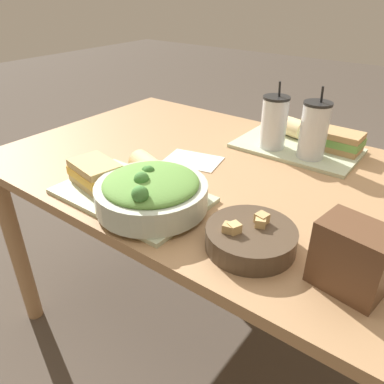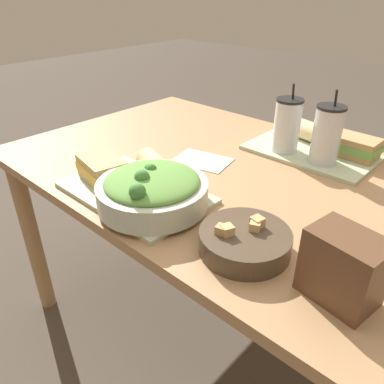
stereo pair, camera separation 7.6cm
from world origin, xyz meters
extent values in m
plane|color=#4C4238|center=(0.00, 0.00, 0.00)|extent=(12.00, 12.00, 0.00)
cube|color=#A37A51|center=(0.00, 0.00, 0.71)|extent=(1.44, 0.90, 0.03)
cylinder|color=#A37A51|center=(-0.66, -0.39, 0.35)|extent=(0.06, 0.06, 0.70)
cylinder|color=#A37A51|center=(-0.66, 0.39, 0.35)|extent=(0.06, 0.06, 0.70)
cube|color=#B2BC99|center=(-0.11, -0.30, 0.73)|extent=(0.40, 0.25, 0.01)
cube|color=#B2BC99|center=(0.11, 0.27, 0.73)|extent=(0.40, 0.25, 0.01)
cylinder|color=beige|center=(-0.02, -0.31, 0.77)|extent=(0.28, 0.28, 0.06)
ellipsoid|color=#5B8E3D|center=(-0.02, -0.31, 0.80)|extent=(0.23, 0.23, 0.04)
sphere|color=#427F38|center=(-0.02, -0.34, 0.82)|extent=(0.04, 0.04, 0.04)
sphere|color=#38702D|center=(-0.04, -0.29, 0.82)|extent=(0.03, 0.03, 0.03)
sphere|color=#38702D|center=(-0.05, -0.29, 0.82)|extent=(0.03, 0.03, 0.03)
sphere|color=#427F38|center=(0.02, -0.39, 0.82)|extent=(0.04, 0.04, 0.04)
cube|color=beige|center=(0.01, -0.36, 0.81)|extent=(0.05, 0.05, 0.01)
cube|color=beige|center=(-0.04, -0.31, 0.81)|extent=(0.05, 0.05, 0.01)
cylinder|color=#473828|center=(0.25, -0.29, 0.75)|extent=(0.19, 0.19, 0.05)
cylinder|color=#5B2D19|center=(0.25, -0.29, 0.77)|extent=(0.17, 0.17, 0.01)
cube|color=tan|center=(0.25, -0.26, 0.78)|extent=(0.03, 0.03, 0.02)
cube|color=tan|center=(0.21, -0.33, 0.78)|extent=(0.03, 0.03, 0.02)
cube|color=tan|center=(0.23, -0.32, 0.78)|extent=(0.03, 0.03, 0.02)
cube|color=tan|center=(0.26, -0.27, 0.78)|extent=(0.03, 0.03, 0.02)
cube|color=tan|center=(-0.22, -0.31, 0.75)|extent=(0.15, 0.12, 0.02)
cube|color=#EFB742|center=(-0.22, -0.31, 0.77)|extent=(0.16, 0.13, 0.02)
cube|color=tan|center=(-0.22, -0.31, 0.79)|extent=(0.15, 0.12, 0.02)
cylinder|color=#DBBC84|center=(-0.11, -0.21, 0.77)|extent=(0.18, 0.12, 0.07)
cylinder|color=beige|center=(-0.03, -0.24, 0.77)|extent=(0.03, 0.06, 0.06)
cube|color=tan|center=(0.23, 0.32, 0.75)|extent=(0.15, 0.09, 0.02)
cube|color=#6B9E47|center=(0.23, 0.32, 0.77)|extent=(0.16, 0.10, 0.02)
cube|color=tan|center=(0.23, 0.32, 0.79)|extent=(0.15, 0.09, 0.02)
cylinder|color=#DBBC84|center=(0.04, 0.35, 0.77)|extent=(0.14, 0.10, 0.07)
cylinder|color=beige|center=(0.10, 0.34, 0.77)|extent=(0.02, 0.06, 0.06)
cylinder|color=silver|center=(0.04, 0.21, 0.82)|extent=(0.08, 0.08, 0.16)
cylinder|color=black|center=(0.04, 0.21, 0.81)|extent=(0.07, 0.07, 0.13)
cylinder|color=black|center=(0.04, 0.21, 0.90)|extent=(0.09, 0.09, 0.01)
cylinder|color=black|center=(0.05, 0.21, 0.93)|extent=(0.01, 0.01, 0.06)
cylinder|color=silver|center=(0.18, 0.21, 0.82)|extent=(0.08, 0.08, 0.17)
cylinder|color=#701E47|center=(0.18, 0.21, 0.81)|extent=(0.07, 0.07, 0.14)
cylinder|color=black|center=(0.18, 0.21, 0.91)|extent=(0.09, 0.09, 0.01)
cylinder|color=black|center=(0.18, 0.21, 0.93)|extent=(0.01, 0.01, 0.06)
cube|color=brown|center=(0.45, -0.29, 0.79)|extent=(0.14, 0.11, 0.13)
cube|color=silver|center=(-0.12, -0.01, 0.73)|extent=(0.20, 0.16, 0.00)
camera|label=1|loc=(0.54, -0.88, 1.23)|focal=35.00mm
camera|label=2|loc=(0.60, -0.83, 1.23)|focal=35.00mm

